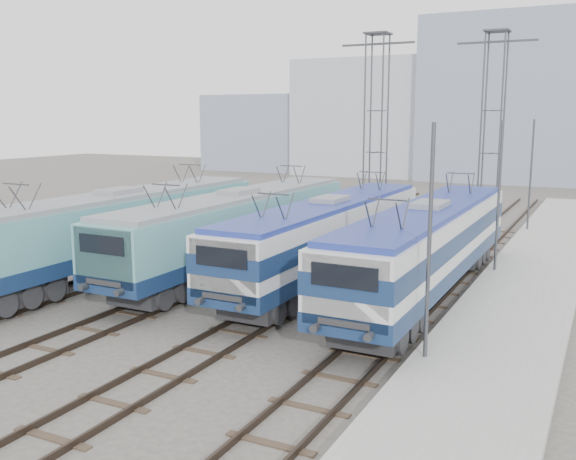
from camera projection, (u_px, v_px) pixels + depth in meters
The scene contains 14 objects.
ground at pixel (145, 341), 20.68m from camera, with size 160.00×160.00×0.00m, color #514C47.
platform at pixel (512, 313), 23.14m from camera, with size 4.00×70.00×0.30m, color #9E9E99.
locomotive_far_left at pixel (116, 226), 28.88m from camera, with size 2.91×18.37×3.46m.
locomotive_center_left at pixel (237, 225), 29.54m from camera, with size 2.84×17.94×3.38m.
locomotive_center_right at pixel (328, 232), 27.73m from camera, with size 2.74×17.33×3.26m.
locomotive_far_right at pixel (428, 242), 25.22m from camera, with size 2.83×17.92×3.37m.
catenary_tower_west at pixel (376, 125), 38.85m from camera, with size 4.50×1.20×12.00m.
catenary_tower_east at pixel (492, 125), 37.71m from camera, with size 4.50×1.20×12.00m.
mast_front at pixel (429, 248), 18.00m from camera, with size 0.12×0.12×7.00m, color #3F4247.
mast_mid at pixel (499, 200), 28.54m from camera, with size 0.12×0.12×7.00m, color #3F4247.
mast_rear at pixel (531, 177), 39.08m from camera, with size 0.12×0.12×7.00m, color #3F4247.
building_west at pixel (375, 118), 80.15m from camera, with size 18.00×12.00×14.00m, color #A4AAB8.
building_center at pixel (528, 100), 71.80m from camera, with size 22.00×14.00×18.00m, color gray.
building_far_west at pixel (264, 133), 87.62m from camera, with size 14.00×10.00×10.00m, color gray.
Camera 1 is at (13.03, -15.53, 7.14)m, focal length 40.00 mm.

